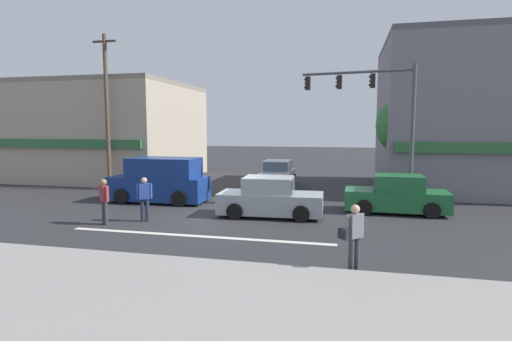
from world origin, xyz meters
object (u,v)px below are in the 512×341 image
at_px(traffic_light_mast, 381,110).
at_px(sedan_crossing_rightbound, 277,175).
at_px(sedan_crossing_center, 396,196).
at_px(sedan_waiting_far, 270,199).
at_px(pedestrian_mid_crossing, 145,197).
at_px(pedestrian_far_side, 104,199).
at_px(van_parked_curbside, 161,181).
at_px(street_tree, 408,126).
at_px(pedestrian_foreground_with_bag, 354,234).
at_px(utility_pole_near_left, 107,111).

height_order(traffic_light_mast, sedan_crossing_rightbound, traffic_light_mast).
distance_m(sedan_crossing_center, sedan_waiting_far, 5.30).
xyz_separation_m(pedestrian_mid_crossing, pedestrian_far_side, (-1.18, -0.77, 0.00)).
height_order(van_parked_curbside, sedan_crossing_rightbound, van_parked_curbside).
xyz_separation_m(street_tree, sedan_waiting_far, (-5.94, -6.52, -2.91)).
bearing_deg(traffic_light_mast, pedestrian_foreground_with_bag, -97.88).
xyz_separation_m(utility_pole_near_left, sedan_waiting_far, (10.18, -4.65, -3.76)).
bearing_deg(street_tree, sedan_crossing_center, -101.79).
distance_m(traffic_light_mast, sedan_crossing_center, 3.80).
height_order(pedestrian_foreground_with_bag, pedestrian_mid_crossing, same).
xyz_separation_m(sedan_waiting_far, pedestrian_foreground_with_bag, (3.15, -5.66, 0.24)).
bearing_deg(pedestrian_foreground_with_bag, van_parked_curbside, 139.38).
relative_size(street_tree, traffic_light_mast, 0.84).
relative_size(street_tree, sedan_crossing_rightbound, 1.27).
distance_m(street_tree, pedestrian_far_side, 15.03).
relative_size(sedan_crossing_rightbound, pedestrian_foreground_with_bag, 2.47).
xyz_separation_m(van_parked_curbside, pedestrian_far_side, (0.06, -4.61, -0.06)).
xyz_separation_m(utility_pole_near_left, van_parked_curbside, (4.51, -2.75, -3.46)).
xyz_separation_m(sedan_waiting_far, pedestrian_mid_crossing, (-4.43, -1.94, 0.24)).
relative_size(utility_pole_near_left, pedestrian_mid_crossing, 5.17).
bearing_deg(sedan_crossing_rightbound, pedestrian_mid_crossing, -108.16).
relative_size(traffic_light_mast, pedestrian_far_side, 3.71).
relative_size(traffic_light_mast, pedestrian_mid_crossing, 3.71).
xyz_separation_m(traffic_light_mast, pedestrian_mid_crossing, (-8.76, -4.83, -3.35)).
relative_size(traffic_light_mast, pedestrian_foreground_with_bag, 3.71).
distance_m(utility_pole_near_left, van_parked_curbside, 6.31).
relative_size(sedan_waiting_far, pedestrian_mid_crossing, 2.50).
height_order(sedan_crossing_rightbound, pedestrian_foreground_with_bag, pedestrian_foreground_with_bag).
relative_size(sedan_crossing_rightbound, sedan_crossing_center, 1.00).
distance_m(sedan_waiting_far, pedestrian_foreground_with_bag, 6.48).
bearing_deg(sedan_crossing_center, sedan_crossing_rightbound, 133.99).
xyz_separation_m(utility_pole_near_left, traffic_light_mast, (14.51, -1.76, -0.17)).
bearing_deg(pedestrian_foreground_with_bag, sedan_crossing_rightbound, 107.18).
bearing_deg(pedestrian_far_side, pedestrian_mid_crossing, 32.95).
height_order(street_tree, pedestrian_mid_crossing, street_tree).
bearing_deg(van_parked_curbside, sedan_crossing_center, -0.35).
height_order(street_tree, sedan_crossing_center, street_tree).
relative_size(street_tree, pedestrian_mid_crossing, 3.13).
xyz_separation_m(pedestrian_foreground_with_bag, pedestrian_far_side, (-8.76, 2.96, -0.00)).
relative_size(sedan_crossing_center, sedan_waiting_far, 0.99).
xyz_separation_m(utility_pole_near_left, sedan_crossing_rightbound, (9.06, 3.50, -3.76)).
height_order(street_tree, van_parked_curbside, street_tree).
height_order(pedestrian_mid_crossing, pedestrian_far_side, same).
xyz_separation_m(sedan_crossing_rightbound, pedestrian_foreground_with_bag, (4.27, -13.81, 0.24)).
distance_m(utility_pole_near_left, sedan_waiting_far, 11.80).
distance_m(street_tree, sedan_crossing_rightbound, 7.81).
height_order(van_parked_curbside, sedan_crossing_center, van_parked_curbside).
bearing_deg(sedan_waiting_far, pedestrian_far_side, -154.26).
distance_m(sedan_crossing_center, pedestrian_far_side, 11.51).
xyz_separation_m(street_tree, sedan_crossing_rightbound, (-7.07, 1.62, -2.91)).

